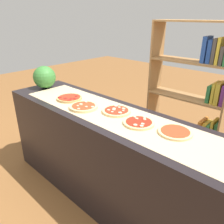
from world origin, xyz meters
TOP-DOWN VIEW (x-y plane):
  - ground_plane at (0.00, 0.00)m, footprint 12.00×12.00m
  - counter at (0.00, 0.00)m, footprint 2.46×0.61m
  - parchment_paper at (0.00, 0.00)m, footprint 2.00×0.46m
  - pizza_pepperoni_0 at (-0.55, -0.03)m, footprint 0.24×0.24m
  - pizza_mushroom_1 at (-0.28, -0.08)m, footprint 0.25×0.25m
  - pizza_mushroom_2 at (0.00, 0.06)m, footprint 0.25×0.25m
  - pizza_mushroom_3 at (0.28, 0.01)m, footprint 0.24×0.24m
  - pizza_plain_4 at (0.55, 0.07)m, footprint 0.24×0.24m
  - watermelon at (-1.07, 0.02)m, footprint 0.25×0.25m
  - bookshelf at (0.25, 1.11)m, footprint 0.90×0.28m

SIDE VIEW (x-z plane):
  - ground_plane at x=0.00m, z-range 0.00..0.00m
  - counter at x=0.00m, z-range 0.00..0.92m
  - bookshelf at x=0.25m, z-range 0.02..1.66m
  - parchment_paper at x=0.00m, z-range 0.92..0.92m
  - pizza_plain_4 at x=0.55m, z-range 0.92..0.94m
  - pizza_mushroom_3 at x=0.28m, z-range 0.92..0.94m
  - pizza_mushroom_2 at x=0.00m, z-range 0.92..0.94m
  - pizza_pepperoni_0 at x=-0.55m, z-range 0.92..0.94m
  - pizza_mushroom_1 at x=-0.28m, z-range 0.92..0.95m
  - watermelon at x=-1.07m, z-range 0.92..1.17m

